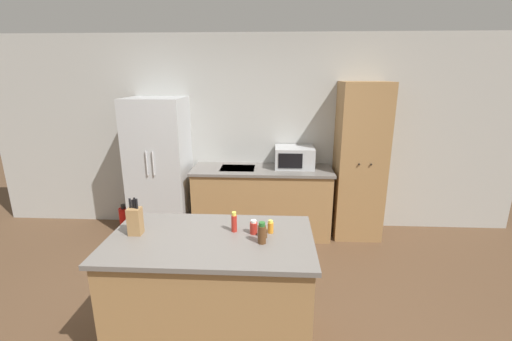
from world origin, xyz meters
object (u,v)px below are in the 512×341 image
object	(u,v)px
pantry_cabinet	(359,162)
spice_bottle_amber_oil	(254,227)
spice_bottle_short_red	(271,227)
spice_bottle_green_herb	(262,233)
fire_extinguisher	(124,219)
microwave	(294,157)
refrigerator	(160,168)
spice_bottle_pale_salt	(234,222)
knife_block	(135,220)
spice_bottle_tall_dark	(264,233)

from	to	relation	value
pantry_cabinet	spice_bottle_amber_oil	xyz separation A→B (m)	(-1.25, -1.98, -0.01)
spice_bottle_short_red	spice_bottle_green_herb	xyz separation A→B (m)	(-0.06, -0.17, 0.03)
spice_bottle_green_herb	pantry_cabinet	bearing A→B (deg)	60.93
spice_bottle_green_herb	fire_extinguisher	world-z (taller)	spice_bottle_green_herb
microwave	spice_bottle_amber_oil	world-z (taller)	microwave
refrigerator	spice_bottle_amber_oil	distance (m)	2.35
pantry_cabinet	spice_bottle_pale_salt	xyz separation A→B (m)	(-1.40, -1.95, 0.01)
spice_bottle_green_herb	knife_block	bearing A→B (deg)	174.43
microwave	spice_bottle_short_red	xyz separation A→B (m)	(-0.29, -2.00, -0.06)
knife_block	fire_extinguisher	world-z (taller)	knife_block
fire_extinguisher	spice_bottle_green_herb	bearing A→B (deg)	-46.14
pantry_cabinet	spice_bottle_tall_dark	world-z (taller)	pantry_cabinet
spice_bottle_tall_dark	spice_bottle_short_red	xyz separation A→B (m)	(0.05, 0.08, 0.01)
spice_bottle_pale_salt	pantry_cabinet	bearing A→B (deg)	54.37
spice_bottle_short_red	microwave	bearing A→B (deg)	81.84
spice_bottle_amber_oil	spice_bottle_short_red	bearing A→B (deg)	9.83
knife_block	spice_bottle_amber_oil	xyz separation A→B (m)	(0.88, 0.05, -0.06)
microwave	spice_bottle_amber_oil	xyz separation A→B (m)	(-0.41, -2.02, -0.06)
microwave	spice_bottle_green_herb	size ratio (longest dim) A/B	3.17
microwave	fire_extinguisher	world-z (taller)	microwave
spice_bottle_short_red	spice_bottle_amber_oil	distance (m)	0.13
pantry_cabinet	fire_extinguisher	xyz separation A→B (m)	(-3.14, -0.08, -0.83)
spice_bottle_amber_oil	spice_bottle_green_herb	distance (m)	0.16
refrigerator	pantry_cabinet	xyz separation A→B (m)	(2.60, 0.06, 0.10)
pantry_cabinet	spice_bottle_green_herb	distance (m)	2.43
refrigerator	spice_bottle_pale_salt	world-z (taller)	refrigerator
spice_bottle_tall_dark	refrigerator	bearing A→B (deg)	125.87
spice_bottle_amber_oil	microwave	bearing A→B (deg)	78.45
refrigerator	spice_bottle_pale_salt	distance (m)	2.25
microwave	spice_bottle_tall_dark	distance (m)	2.11
microwave	spice_bottle_green_herb	xyz separation A→B (m)	(-0.35, -2.17, -0.03)
spice_bottle_tall_dark	spice_bottle_green_herb	size ratio (longest dim) A/B	0.52
refrigerator	fire_extinguisher	bearing A→B (deg)	-177.38
microwave	spice_bottle_pale_salt	world-z (taller)	microwave
spice_bottle_amber_oil	spice_bottle_green_herb	world-z (taller)	spice_bottle_green_herb
spice_bottle_short_red	fire_extinguisher	world-z (taller)	spice_bottle_short_red
spice_bottle_pale_salt	fire_extinguisher	size ratio (longest dim) A/B	0.41
spice_bottle_pale_salt	microwave	bearing A→B (deg)	74.22
spice_bottle_green_herb	fire_extinguisher	size ratio (longest dim) A/B	0.41
fire_extinguisher	spice_bottle_short_red	bearing A→B (deg)	-42.85
refrigerator	microwave	xyz separation A→B (m)	(1.77, 0.10, 0.14)
microwave	spice_bottle_amber_oil	size ratio (longest dim) A/B	4.66
refrigerator	spice_bottle_tall_dark	xyz separation A→B (m)	(1.43, -1.98, 0.07)
spice_bottle_short_red	spice_bottle_green_herb	distance (m)	0.18
spice_bottle_green_herb	refrigerator	bearing A→B (deg)	124.48
knife_block	spice_bottle_tall_dark	distance (m)	0.96
pantry_cabinet	fire_extinguisher	world-z (taller)	pantry_cabinet
microwave	knife_block	bearing A→B (deg)	-121.92
spice_bottle_short_red	spice_bottle_green_herb	size ratio (longest dim) A/B	0.63
refrigerator	spice_bottle_short_red	world-z (taller)	refrigerator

